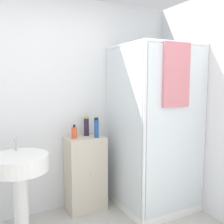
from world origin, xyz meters
The scene contains 7 objects.
wall_back centered at (0.00, 1.70, 1.25)m, with size 6.40×0.06×2.50m, color silver.
shower_enclosure centered at (1.18, 1.16, 0.55)m, with size 0.86×0.89×1.96m.
vanity_cabinet centered at (0.45, 1.51, 0.44)m, with size 0.45×0.34×0.89m.
sink centered at (-0.33, 1.18, 0.68)m, with size 0.54×0.54×0.99m.
soap_dispenser centered at (0.32, 1.51, 0.95)m, with size 0.07×0.07×0.16m.
shampoo_bottle_tall_black centered at (0.50, 1.57, 1.00)m, with size 0.06×0.06×0.24m.
shampoo_bottle_blue centered at (0.57, 1.43, 1.00)m, with size 0.05×0.05×0.23m.
Camera 1 is at (-0.64, -1.32, 1.56)m, focal length 42.00 mm.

